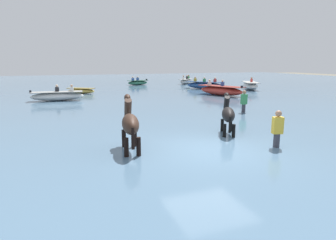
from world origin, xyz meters
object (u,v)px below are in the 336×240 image
Objects in this scene: boat_distant_east at (250,86)px; boat_mid_outer at (221,90)px; person_wading_mid at (244,104)px; person_onlooker_left at (277,134)px; boat_far_inshore at (81,91)px; boat_far_offshore at (138,83)px; horse_trailing_dark_bay at (130,125)px; boat_distant_west at (205,85)px; horse_lead_black at (228,115)px; boat_near_starboard at (57,96)px; boat_near_port at (186,81)px.

boat_mid_outer is (-5.21, -3.26, 0.01)m from boat_distant_east.
person_wading_mid is 6.50m from person_onlooker_left.
boat_far_inshore is at bearing 120.50° from person_wading_mid.
boat_far_offshore is at bearing 46.71° from boat_far_inshore.
horse_trailing_dark_bay reaches higher than person_onlooker_left.
boat_far_offshore is at bearing 133.97° from boat_distant_east.
horse_trailing_dark_bay is at bearing -130.29° from boat_mid_outer.
boat_far_inshore is at bearing -179.30° from boat_distant_west.
boat_distant_east is at bearing -7.24° from boat_far_inshore.
boat_far_inshore is (-6.86, -7.28, -0.05)m from boat_far_offshore.
horse_lead_black reaches higher than person_onlooker_left.
boat_near_starboard is (-13.81, -4.39, -0.04)m from boat_distant_west.
person_onlooker_left is at bearing -15.86° from horse_trailing_dark_bay.
horse_lead_black is at bearing -131.40° from person_wading_mid.
boat_distant_east is 12.91m from boat_far_offshore.
boat_mid_outer is at bearing 60.69° from horse_lead_black.
boat_distant_east reaches higher than person_onlooker_left.
person_wading_mid is (3.33, 3.78, -0.27)m from horse_lead_black.
boat_near_port is at bearing 37.47° from boat_near_starboard.
person_wading_mid is (9.45, -8.60, 0.11)m from boat_near_starboard.
boat_near_port reaches higher than boat_far_offshore.
boat_near_starboard is at bearing -162.35° from boat_distant_west.
boat_distant_west reaches higher than boat_near_port.
boat_far_offshore is at bearing 92.02° from person_wading_mid.
boat_near_port is 20.69m from person_wading_mid.
horse_lead_black is at bearing 11.69° from horse_trailing_dark_bay.
horse_lead_black is 0.53× the size of boat_near_starboard.
boat_distant_west is 13.70m from person_wading_mid.
person_onlooker_left is (-2.80, -5.86, 0.00)m from person_wading_mid.
boat_mid_outer reaches higher than person_wading_mid.
boat_far_inshore is 14.91m from person_wading_mid.
horse_trailing_dark_bay reaches higher than boat_near_starboard.
boat_distant_east reaches higher than boat_near_port.
person_wading_mid and person_onlooker_left have the same top height.
boat_near_port is 1.79× the size of person_onlooker_left.
person_wading_mid is at bearing -59.50° from boat_far_inshore.
person_onlooker_left is (0.53, -2.09, -0.27)m from horse_lead_black.
person_wading_mid is at bearing 48.60° from horse_lead_black.
boat_far_offshore is (-5.06, 7.14, -0.08)m from boat_distant_west.
boat_distant_west is 20.17m from person_onlooker_left.
boat_distant_west reaches higher than boat_near_starboard.
horse_trailing_dark_bay is 0.58× the size of boat_near_starboard.
horse_trailing_dark_bay is 0.57× the size of boat_distant_west.
horse_lead_black is 13.03m from boat_mid_outer.
horse_lead_black is 2.17m from person_onlooker_left.
boat_distant_east is 9.58m from boat_near_port.
person_wading_mid is (-8.25, -10.84, 0.06)m from boat_distant_east.
horse_lead_black is 0.78× the size of boat_far_inshore.
boat_near_port is 0.79× the size of boat_distant_west.
boat_near_starboard is 15.92m from person_onlooker_left.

